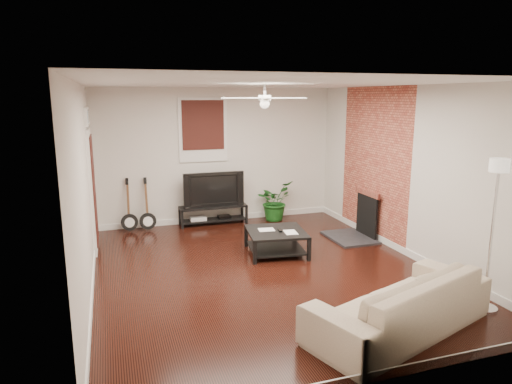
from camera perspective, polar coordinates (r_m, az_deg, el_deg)
room at (r=6.74m, az=1.05°, el=1.42°), size 5.01×6.01×2.81m
brick_accent at (r=8.71m, az=14.52°, el=3.42°), size 0.02×2.20×2.80m
fireplace at (r=8.74m, az=12.60°, el=-2.74°), size 0.80×1.10×0.92m
window_back at (r=9.44m, az=-6.64°, el=7.70°), size 1.00×0.06×1.30m
door_left at (r=8.28m, az=-19.80°, el=1.62°), size 0.08×1.00×2.50m
tv_stand at (r=9.57m, az=-5.36°, el=-2.87°), size 1.40×0.37×0.39m
tv at (r=9.46m, az=-5.45°, el=0.43°), size 1.25×0.16×0.72m
coffee_table at (r=7.79m, az=2.53°, el=-6.26°), size 1.07×1.07×0.40m
sofa at (r=5.56m, az=17.56°, el=-12.92°), size 2.52×1.64×0.69m
floor_lamp at (r=6.26m, az=27.38°, el=-4.91°), size 0.40×0.40×1.92m
potted_plant at (r=9.81m, az=2.30°, el=-1.12°), size 1.00×0.99×0.84m
guitar_left at (r=9.25m, az=-15.65°, el=-1.63°), size 0.35×0.27×1.06m
guitar_right at (r=9.24m, az=-13.47°, el=-1.53°), size 0.33×0.23×1.06m
ceiling_fan at (r=6.63m, az=1.09°, el=11.68°), size 1.24×1.24×0.32m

